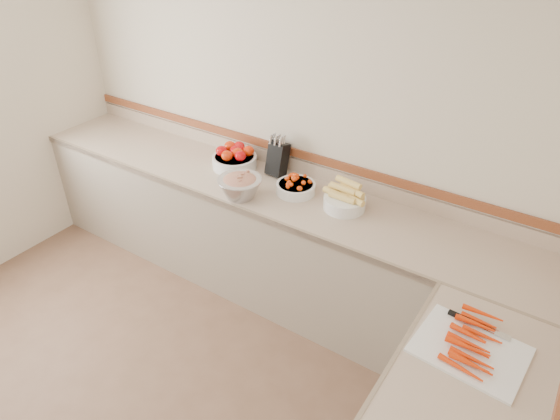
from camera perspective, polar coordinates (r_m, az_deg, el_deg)
The scene contains 8 objects.
back_wall at distance 3.57m, azimuth 1.13°, elevation 10.49°, with size 4.00×4.00×0.00m, color beige.
counter_back at distance 3.74m, azimuth -1.69°, elevation -3.19°, with size 4.00×0.65×1.08m.
knife_block at distance 3.60m, azimuth -0.28°, elevation 5.98°, with size 0.14×0.17×0.31m.
tomato_bowl at distance 3.74m, azimuth -5.19°, elevation 5.97°, with size 0.33×0.33×0.16m.
cherry_tomato_bowl at distance 3.40m, azimuth 1.82°, elevation 2.73°, with size 0.27×0.27×0.14m.
corn_bowl at distance 3.25m, azimuth 7.43°, elevation 1.21°, with size 0.31×0.28×0.20m.
rhubarb_bowl at distance 3.34m, azimuth -4.60°, elevation 2.80°, with size 0.30×0.30×0.17m.
cutting_board at distance 2.48m, azimuth 21.02°, elevation -14.24°, with size 0.50×0.43×0.07m.
Camera 1 is at (1.77, -0.79, 2.65)m, focal length 32.00 mm.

